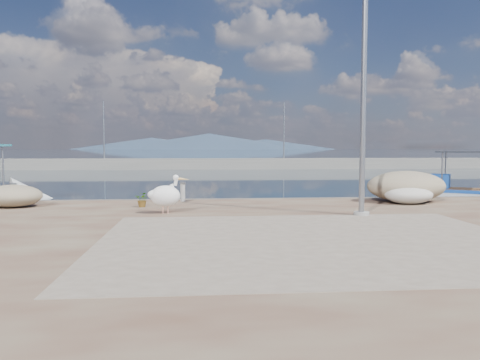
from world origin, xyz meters
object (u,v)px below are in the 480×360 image
(bollard_near, at_px, (183,191))
(lamp_post, at_px, (363,100))
(boat_right, at_px, (471,196))
(pelican, at_px, (166,195))

(bollard_near, bearing_deg, lamp_post, -36.41)
(lamp_post, bearing_deg, boat_right, 43.46)
(boat_right, xyz_separation_m, bollard_near, (-12.95, -3.41, 0.67))
(boat_right, relative_size, bollard_near, 7.93)
(boat_right, xyz_separation_m, pelican, (-13.32, -6.49, 0.83))
(boat_right, xyz_separation_m, lamp_post, (-7.69, -7.29, 3.59))
(pelican, height_order, bollard_near, pelican)
(lamp_post, bearing_deg, pelican, 171.90)
(pelican, xyz_separation_m, lamp_post, (5.63, -0.80, 2.76))
(boat_right, height_order, pelican, boat_right)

